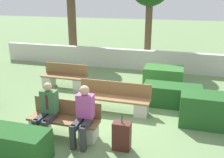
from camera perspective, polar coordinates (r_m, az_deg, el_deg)
ground_plane at (r=7.00m, az=1.08°, el=-8.47°), size 60.00×60.00×0.00m
perimeter_wall at (r=11.23m, az=7.48°, el=4.29°), size 13.96×0.30×0.89m
bench_front at (r=6.09m, az=-10.85°, el=-9.84°), size 1.72×0.48×0.84m
bench_left_side at (r=9.18m, az=-10.84°, el=0.01°), size 1.67×0.48×0.84m
bench_right_side at (r=7.15m, az=0.29°, el=-4.91°), size 2.11×0.48×0.84m
person_seated_man at (r=5.97m, az=-14.64°, el=-6.52°), size 0.38×0.64×1.30m
person_seated_woman at (r=5.58m, az=-6.55°, el=-7.62°), size 0.38×0.64×1.33m
hedge_block_near_left at (r=9.19m, az=11.63°, el=0.38°), size 1.36×0.89×0.75m
hedge_block_near_right at (r=7.76m, az=13.55°, el=-3.63°), size 1.71×0.74×0.64m
hedge_block_mid_left at (r=6.85m, az=22.72°, el=-6.76°), size 1.78×0.76×0.84m
hedge_block_far_right at (r=5.69m, az=-23.15°, el=-13.27°), size 1.85×0.62×0.65m
suitcase at (r=5.49m, az=2.24°, el=-12.88°), size 0.38×0.24×0.84m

